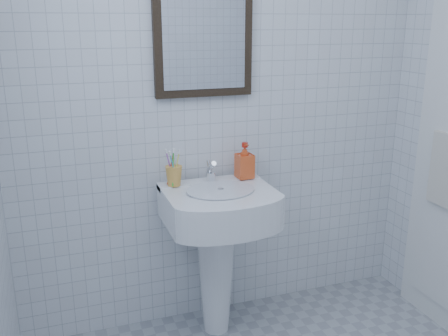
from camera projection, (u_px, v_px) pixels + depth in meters
name	position (u px, v px, depth m)	size (l,w,h in m)	color
wall_back	(223.00, 93.00, 2.57)	(2.20, 0.02, 2.50)	silver
washbasin	(217.00, 236.00, 2.54)	(0.54, 0.39, 0.82)	white
faucet	(211.00, 173.00, 2.54)	(0.05, 0.11, 0.12)	silver
toothbrush_cup	(174.00, 176.00, 2.47)	(0.08, 0.08, 0.10)	gold
soap_dispenser	(245.00, 160.00, 2.59)	(0.08, 0.09, 0.19)	#CF4214
wall_mirror	(204.00, 33.00, 2.43)	(0.50, 0.04, 0.62)	black
hand_towel	(443.00, 169.00, 2.57)	(0.03, 0.16, 0.38)	beige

